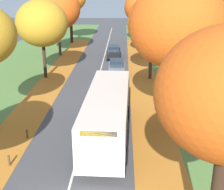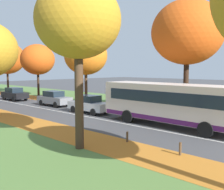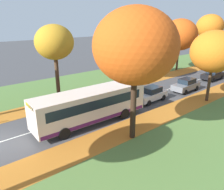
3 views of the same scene
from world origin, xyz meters
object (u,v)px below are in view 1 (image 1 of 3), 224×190
Objects in this scene: tree_left_far at (58,9)px; bollard_fourth at (27,134)px; tree_left_mid at (42,23)px; tree_right_distant at (143,7)px; tree_right_near at (178,25)px; tree_right_far at (146,16)px; bus at (108,112)px; tree_right_mid at (152,25)px; car_grey_following at (117,68)px; car_silver_lead at (110,85)px; bollard_third at (9,161)px; car_black_third_in_line at (114,52)px.

bollard_fourth is at bearing -84.01° from tree_left_far.
tree_right_distant reaches higher than tree_left_mid.
tree_right_far is (-0.29, 22.56, -1.70)m from tree_right_near.
tree_right_near is at bearing -62.45° from tree_left_far.
bus is at bearing 4.47° from bollard_fourth.
tree_right_mid is 5.99m from car_grey_following.
car_silver_lead is at bearing -128.77° from tree_right_mid.
tree_right_far is 24.15m from bus.
tree_right_distant is 33.60m from bus.
bollard_third is at bearing -118.02° from tree_right_mid.
car_grey_following is at bearing 85.67° from car_silver_lead.
bus reaches higher than bollard_third.
car_black_third_in_line is (4.89, 26.02, 0.50)m from bollard_third.
car_black_third_in_line is (6.90, 9.22, -4.79)m from tree_left_mid.
car_silver_lead is (4.97, 11.86, 0.50)m from bollard_third.
tree_right_near is at bearing 13.53° from bus.
tree_left_far is 0.84× the size of bus.
tree_right_mid is at bearing 61.98° from bollard_third.
tree_right_near reaches higher than tree_right_distant.
car_silver_lead is at bearing 60.20° from bollard_fourth.
bollard_third is (-9.08, -27.21, -4.98)m from tree_right_far.
tree_right_near is at bearing -88.01° from tree_right_mid.
car_grey_following is (-3.51, 1.22, -4.70)m from tree_right_mid.
car_grey_following is at bearing 160.81° from tree_right_mid.
tree_right_far is (11.08, 10.40, -0.30)m from tree_left_mid.
tree_right_mid is 1.82× the size of car_grey_following.
car_black_third_in_line is at bearing 113.78° from tree_right_mid.
bollard_fourth is at bearing -110.68° from tree_right_far.
car_black_third_in_line is (-4.18, -1.19, -4.48)m from tree_right_far.
tree_left_mid is 14.71m from bollard_fourth.
car_grey_following is at bearing -49.74° from tree_left_far.
car_grey_following is at bearing 9.46° from tree_left_mid.
bollard_third is (-9.14, -36.76, -5.43)m from tree_right_distant.
tree_left_far is 0.91× the size of tree_right_near.
bollard_third is at bearing -106.76° from car_grey_following.
tree_left_far is 18.07m from car_silver_lead.
bollard_third is (-8.95, -16.82, -5.20)m from tree_right_mid.
car_black_third_in_line is at bearing 90.29° from car_silver_lead.
tree_left_far reaches higher than bollard_fourth.
tree_left_mid is at bearing -87.28° from tree_left_far.
bollard_third is 12.87m from car_silver_lead.
tree_right_near is at bearing -78.17° from car_black_third_in_line.
tree_right_mid is 11.10m from car_black_third_in_line.
bollard_fourth is (2.54, -24.18, -5.86)m from tree_left_far.
tree_left_far is 9.23m from car_black_third_in_line.
tree_right_near is at bearing -46.90° from tree_left_mid.
tree_right_far is 29.11m from bollard_third.
tree_left_mid is 1.89× the size of car_black_third_in_line.
tree_right_near is at bearing -89.59° from tree_right_distant.
bollard_third is at bearing -83.20° from tree_left_mid.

